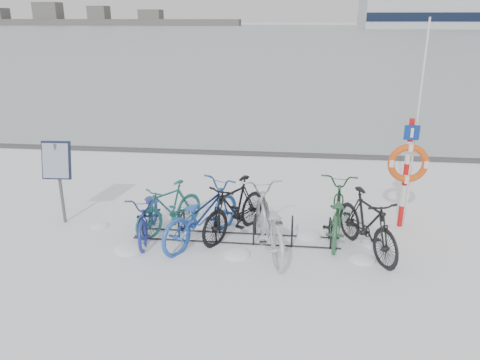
# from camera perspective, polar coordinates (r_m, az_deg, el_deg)

# --- Properties ---
(ground) EXTENTS (900.00, 900.00, 0.00)m
(ground) POSITION_cam_1_polar(r_m,az_deg,el_deg) (9.20, -0.47, -7.17)
(ground) COLOR white
(ground) RESTS_ON ground
(ice_sheet) EXTENTS (400.00, 298.00, 0.02)m
(ice_sheet) POSITION_cam_1_polar(r_m,az_deg,el_deg) (163.24, 6.55, 17.60)
(ice_sheet) COLOR #9FACB3
(ice_sheet) RESTS_ON ground
(quay_edge) EXTENTS (400.00, 0.25, 0.10)m
(quay_edge) POSITION_cam_1_polar(r_m,az_deg,el_deg) (14.69, 2.36, 3.20)
(quay_edge) COLOR #3F3F42
(quay_edge) RESTS_ON ground
(bike_rack) EXTENTS (4.00, 0.48, 0.46)m
(bike_rack) POSITION_cam_1_polar(r_m,az_deg,el_deg) (9.13, -0.48, -6.16)
(bike_rack) COLOR black
(bike_rack) RESTS_ON ground
(info_board) EXTENTS (0.60, 0.26, 1.76)m
(info_board) POSITION_cam_1_polar(r_m,az_deg,el_deg) (10.15, -21.41, 1.70)
(info_board) COLOR #595B5E
(info_board) RESTS_ON ground
(lifebuoy_station) EXTENTS (0.79, 0.23, 4.10)m
(lifebuoy_station) POSITION_cam_1_polar(r_m,az_deg,el_deg) (9.77, 19.81, 1.92)
(lifebuoy_station) COLOR red
(lifebuoy_station) RESTS_ON ground
(shoreline) EXTENTS (180.00, 12.00, 9.50)m
(shoreline) POSITION_cam_1_polar(r_m,az_deg,el_deg) (295.07, -19.00, 17.93)
(shoreline) COLOR #4F4F4F
(shoreline) RESTS_ON ground
(bike_0) EXTENTS (0.88, 1.93, 0.98)m
(bike_0) POSITION_cam_1_polar(r_m,az_deg,el_deg) (9.33, -11.09, -3.88)
(bike_0) COLOR navy
(bike_0) RESTS_ON ground
(bike_1) EXTENTS (1.37, 1.68, 1.03)m
(bike_1) POSITION_cam_1_polar(r_m,az_deg,el_deg) (9.49, -8.60, -3.18)
(bike_1) COLOR #1D5B5A
(bike_1) RESTS_ON ground
(bike_2) EXTENTS (1.72, 2.30, 1.16)m
(bike_2) POSITION_cam_1_polar(r_m,az_deg,el_deg) (8.96, -4.74, -3.93)
(bike_2) COLOR #2454B4
(bike_2) RESTS_ON ground
(bike_3) EXTENTS (1.46, 1.97, 1.18)m
(bike_3) POSITION_cam_1_polar(r_m,az_deg,el_deg) (9.15, -0.68, -3.30)
(bike_3) COLOR black
(bike_3) RESTS_ON ground
(bike_4) EXTENTS (1.36, 2.38, 1.18)m
(bike_4) POSITION_cam_1_polar(r_m,az_deg,el_deg) (8.60, 3.47, -4.85)
(bike_4) COLOR #AFB2B7
(bike_4) RESTS_ON ground
(bike_5) EXTENTS (0.98, 2.18, 1.11)m
(bike_5) POSITION_cam_1_polar(r_m,az_deg,el_deg) (9.32, 11.70, -3.51)
(bike_5) COLOR #255633
(bike_5) RESTS_ON ground
(bike_6) EXTENTS (1.31, 2.01, 1.18)m
(bike_6) POSITION_cam_1_polar(r_m,az_deg,el_deg) (8.80, 15.26, -4.95)
(bike_6) COLOR black
(bike_6) RESTS_ON ground
(snow_drifts) EXTENTS (5.91, 1.70, 0.21)m
(snow_drifts) POSITION_cam_1_polar(r_m,az_deg,el_deg) (8.99, 0.61, -7.85)
(snow_drifts) COLOR white
(snow_drifts) RESTS_ON ground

